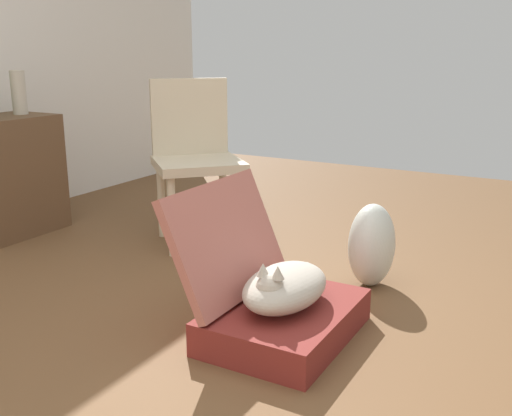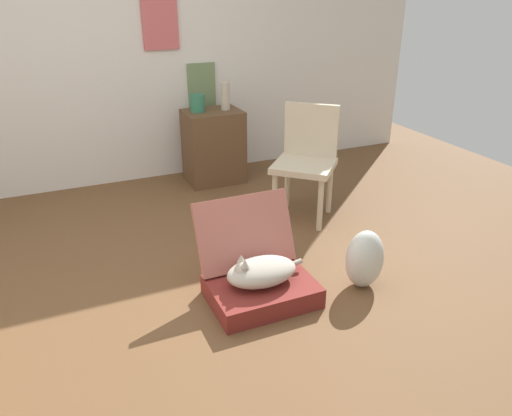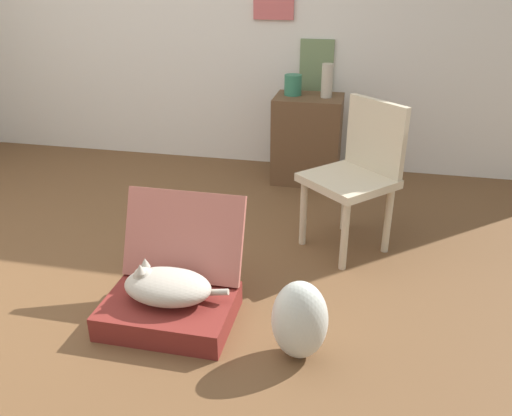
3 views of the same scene
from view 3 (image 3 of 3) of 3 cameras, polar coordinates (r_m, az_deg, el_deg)
name	(u,v)px [view 3 (image 3 of 3)]	position (r m, az deg, el deg)	size (l,w,h in m)	color
ground_plane	(124,289)	(3.00, -14.39, -8.64)	(7.68, 7.68, 0.00)	brown
wall_back	(225,10)	(4.64, -3.39, 21.00)	(6.40, 0.15, 2.60)	silver
suitcase_base	(170,310)	(2.68, -9.50, -11.06)	(0.64, 0.47, 0.13)	maroon
suitcase_lid	(184,236)	(2.73, -8.00, -3.06)	(0.64, 0.47, 0.04)	#B26356
cat	(166,286)	(2.60, -9.87, -8.47)	(0.52, 0.28, 0.21)	#B2A899
plastic_bag_white	(300,320)	(2.37, 4.84, -12.24)	(0.26, 0.21, 0.39)	silver
side_table	(307,139)	(4.27, 5.67, 7.57)	(0.53, 0.41, 0.70)	brown
vase_tall	(293,85)	(4.20, 4.11, 13.40)	(0.14, 0.14, 0.16)	#2D7051
vase_short	(327,81)	(4.14, 7.85, 13.76)	(0.09, 0.09, 0.26)	#B7AD99
chair	(357,171)	(3.19, 11.12, 4.08)	(0.65, 0.65, 0.92)	beige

